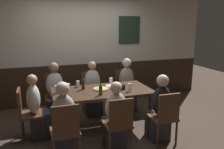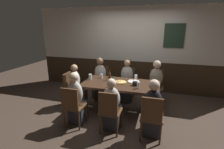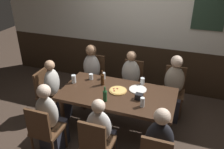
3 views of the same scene
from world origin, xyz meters
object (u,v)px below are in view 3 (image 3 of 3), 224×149
at_px(chair_mid_far, 132,81).
at_px(plate_white_large, 138,89).
at_px(chair_head_west, 48,92).
at_px(pint_glass_stout, 142,103).
at_px(pizza, 118,91).
at_px(beer_bottle_brown, 102,79).
at_px(person_mid_near, 101,137).
at_px(condiment_caddy, 139,97).
at_px(chair_mid_near, 96,143).
at_px(person_mid_far, 130,86).
at_px(chair_right_far, 174,88).
at_px(person_left_near, 51,123).
at_px(person_right_far, 173,92).
at_px(highball_clear, 103,76).
at_px(beer_bottle_green, 105,96).
at_px(person_head_west, 56,95).
at_px(chair_left_far, 94,75).
at_px(chair_left_near, 44,129).
at_px(pint_glass_pale, 74,79).
at_px(person_left_far, 91,78).
at_px(pint_glass_amber, 142,82).
at_px(tumbler_water, 91,77).

relative_size(chair_mid_far, plate_white_large, 3.16).
height_order(chair_head_west, pint_glass_stout, pint_glass_stout).
distance_m(pizza, beer_bottle_brown, 0.33).
distance_m(person_mid_near, pizza, 0.82).
bearing_deg(condiment_caddy, plate_white_large, 107.40).
relative_size(chair_mid_near, person_mid_far, 0.77).
bearing_deg(beer_bottle_brown, chair_right_far, 33.19).
xyz_separation_m(chair_head_west, person_mid_far, (1.30, 0.71, -0.02)).
bearing_deg(person_left_near, person_right_far, 42.49).
distance_m(pint_glass_stout, highball_clear, 1.01).
bearing_deg(pizza, person_left_near, -135.11).
height_order(beer_bottle_green, condiment_caddy, beer_bottle_green).
relative_size(chair_mid_near, pint_glass_stout, 6.08).
relative_size(person_head_west, person_mid_far, 0.97).
xyz_separation_m(person_mid_near, highball_clear, (-0.38, 1.07, 0.34)).
bearing_deg(chair_right_far, highball_clear, -156.01).
distance_m(chair_left_far, chair_mid_near, 1.92).
distance_m(chair_left_near, person_head_west, 0.95).
bearing_deg(chair_mid_near, chair_mid_far, 90.00).
xyz_separation_m(highball_clear, plate_white_large, (0.65, -0.16, -0.04)).
bearing_deg(person_head_west, pint_glass_pale, 11.19).
bearing_deg(pint_glass_pale, person_left_far, 88.93).
height_order(pint_glass_amber, beer_bottle_brown, beer_bottle_brown).
distance_m(person_right_far, beer_bottle_brown, 1.28).
bearing_deg(pizza, chair_mid_far, 89.20).
distance_m(chair_head_west, pint_glass_pale, 0.60).
bearing_deg(chair_head_west, pint_glass_stout, -7.41).
bearing_deg(condiment_caddy, highball_clear, 150.15).
height_order(person_left_far, beer_bottle_brown, person_left_far).
bearing_deg(person_mid_far, person_left_far, 179.91).
relative_size(person_mid_far, condiment_caddy, 10.44).
height_order(pint_glass_amber, plate_white_large, pint_glass_amber).
height_order(person_left_far, person_right_far, person_right_far).
height_order(person_left_near, pint_glass_amber, person_left_near).
height_order(chair_right_far, pizza, chair_right_far).
height_order(chair_mid_near, pint_glass_amber, chair_mid_near).
distance_m(pint_glass_pale, beer_bottle_brown, 0.49).
distance_m(person_mid_near, person_mid_far, 1.43).
distance_m(person_left_far, person_mid_far, 0.78).
height_order(chair_right_far, highball_clear, chair_right_far).
xyz_separation_m(chair_head_west, person_left_far, (0.52, 0.72, 0.00)).
xyz_separation_m(chair_right_far, pint_glass_stout, (-0.34, -1.10, 0.31)).
bearing_deg(chair_head_west, pizza, 2.31).
bearing_deg(beer_bottle_brown, person_left_near, -118.03).
bearing_deg(pint_glass_pale, pizza, -1.20).
distance_m(pizza, pint_glass_amber, 0.46).
bearing_deg(person_mid_far, tumbler_water, -142.25).
height_order(chair_left_near, pint_glass_stout, pint_glass_stout).
height_order(chair_mid_far, person_mid_near, person_mid_near).
bearing_deg(tumbler_water, beer_bottle_green, -49.35).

